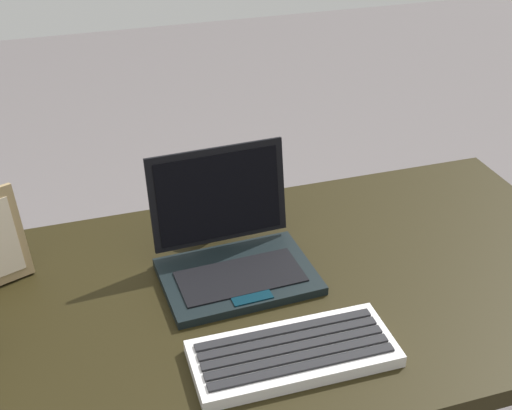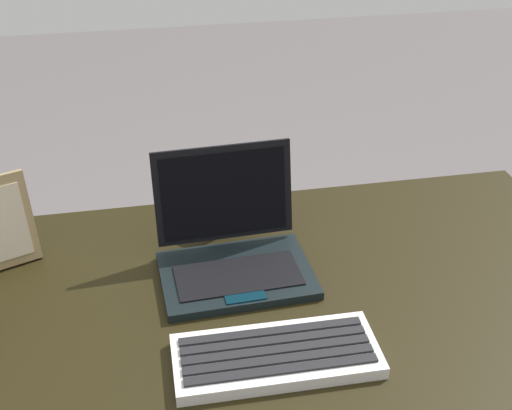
# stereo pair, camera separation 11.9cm
# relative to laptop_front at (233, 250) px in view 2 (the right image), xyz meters

# --- Properties ---
(desk) EXTENTS (1.42, 0.67, 0.72)m
(desk) POSITION_rel_laptop_front_xyz_m (-0.02, -0.08, -0.13)
(desk) COLOR black
(desk) RESTS_ON ground
(laptop_front) EXTENTS (0.28, 0.24, 0.21)m
(laptop_front) POSITION_rel_laptop_front_xyz_m (0.00, 0.00, 0.00)
(laptop_front) COLOR black
(laptop_front) RESTS_ON desk
(external_keyboard) EXTENTS (0.32, 0.14, 0.03)m
(external_keyboard) POSITION_rel_laptop_front_xyz_m (0.03, -0.25, -0.03)
(external_keyboard) COLOR silver
(external_keyboard) RESTS_ON desk
(coffee_mug) EXTENTS (0.12, 0.08, 0.08)m
(coffee_mug) POSITION_rel_laptop_front_xyz_m (0.01, 0.16, -0.00)
(coffee_mug) COLOR black
(coffee_mug) RESTS_ON desk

